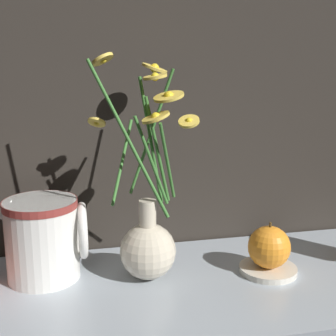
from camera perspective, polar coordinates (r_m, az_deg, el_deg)
The scene contains 6 objects.
ground_plane at distance 0.79m, azimuth 0.83°, elevation -14.77°, with size 6.00×6.00×0.00m, color black.
shelf at distance 0.78m, azimuth 0.83°, elevation -14.38°, with size 0.85×0.34×0.01m.
vase_with_flowers at distance 0.77m, azimuth -2.43°, elevation -8.51°, with size 0.17×0.22×0.36m.
ceramic_pitcher at distance 0.80m, azimuth -14.89°, elevation -7.99°, with size 0.14×0.12×0.15m.
saucer_plate at distance 0.83m, azimuth 12.09°, elevation -12.00°, with size 0.10×0.10×0.01m.
orange_fruit at distance 0.82m, azimuth 12.23°, elevation -9.40°, with size 0.07×0.07×0.08m.
Camera 1 is at (-0.16, -0.67, 0.37)m, focal length 50.00 mm.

